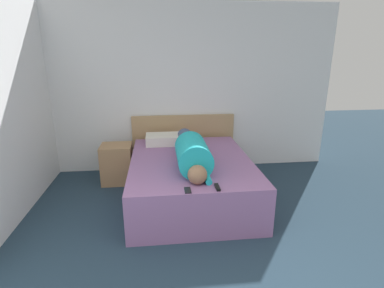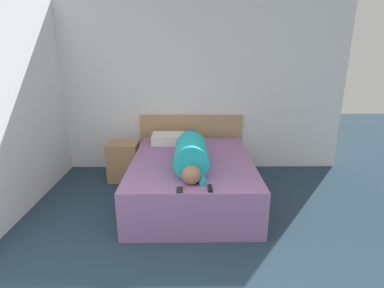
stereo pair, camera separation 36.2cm
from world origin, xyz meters
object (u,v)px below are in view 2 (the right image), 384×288
object	(u,v)px
bed	(192,179)
nightstand	(124,161)
tv_remote	(210,188)
person_lying	(191,152)
pillow_near_headboard	(171,139)
cell_phone	(180,190)

from	to	relation	value
bed	nightstand	world-z (taller)	nightstand
bed	tv_remote	xyz separation A→B (m)	(0.18, -0.88, 0.29)
nightstand	tv_remote	bearing A→B (deg)	-51.65
nightstand	person_lying	xyz separation A→B (m)	(1.02, -0.84, 0.43)
person_lying	pillow_near_headboard	distance (m)	0.96
bed	person_lying	bearing A→B (deg)	-93.17
bed	cell_phone	distance (m)	0.96
person_lying	tv_remote	bearing A→B (deg)	-74.72
bed	cell_phone	bearing A→B (deg)	-98.14
nightstand	person_lying	size ratio (longest dim) A/B	0.36
person_lying	cell_phone	xyz separation A→B (m)	(-0.12, -0.71, -0.16)
bed	nightstand	distance (m)	1.21
person_lying	pillow_near_headboard	bearing A→B (deg)	107.96
bed	person_lying	world-z (taller)	person_lying
bed	person_lying	distance (m)	0.48
bed	person_lying	size ratio (longest dim) A/B	1.23
nightstand	cell_phone	size ratio (longest dim) A/B	4.43
person_lying	tv_remote	world-z (taller)	person_lying
bed	nightstand	size ratio (longest dim) A/B	3.43
nightstand	bed	bearing A→B (deg)	-31.86
pillow_near_headboard	bed	bearing A→B (deg)	-66.72
cell_phone	person_lying	bearing A→B (deg)	80.47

